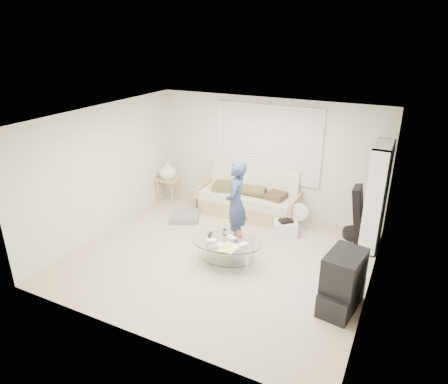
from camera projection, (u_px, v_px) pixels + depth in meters
The scene contains 13 objects.
ground at pixel (220, 257), 7.15m from camera, with size 5.00×5.00×0.00m, color #C2B397.
room_shell at pixel (232, 163), 6.93m from camera, with size 5.02×4.52×2.51m.
window_blinds at pixel (267, 143), 8.38m from camera, with size 2.32×0.08×1.62m.
futon_sofa at pixel (249, 199), 8.67m from camera, with size 2.17×0.88×1.06m.
grey_floor_pillow at pixel (185, 217), 8.52m from camera, with size 0.57×0.57×0.13m, color slate.
side_table at pixel (168, 172), 9.19m from camera, with size 0.50×0.40×0.98m.
bookshelf at pixel (376, 197), 7.15m from camera, with size 0.31×0.83×1.97m.
guitar_case at pixel (357, 220), 7.37m from camera, with size 0.41×0.42×1.14m.
floor_fan at pixel (300, 215), 7.97m from camera, with size 0.36×0.24×0.59m.
storage_bin at pixel (285, 228), 7.86m from camera, with size 0.54×0.46×0.32m.
tv_unit at pixel (343, 282), 5.68m from camera, with size 0.57×0.89×0.90m.
coffee_table at pixel (227, 246), 6.77m from camera, with size 1.33×0.98×0.57m.
standing_person at pixel (236, 203), 7.35m from camera, with size 0.59×0.38×1.60m, color navy.
Camera 1 is at (2.80, -5.50, 3.78)m, focal length 32.00 mm.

